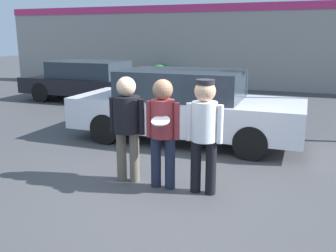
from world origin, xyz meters
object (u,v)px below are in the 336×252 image
(shrub, at_px, (161,75))
(person_middle_with_frisbee, at_px, (163,126))
(parked_car_far, at_px, (91,80))
(parked_car_near, at_px, (185,106))
(person_left, at_px, (127,120))
(person_right, at_px, (204,127))

(shrub, bearing_deg, person_middle_with_frisbee, -68.31)
(person_middle_with_frisbee, height_order, parked_car_far, person_middle_with_frisbee)
(parked_car_near, distance_m, shrub, 8.25)
(person_left, xyz_separation_m, person_right, (1.21, -0.06, 0.01))
(person_left, bearing_deg, shrub, 108.78)
(person_left, relative_size, person_middle_with_frisbee, 1.00)
(person_middle_with_frisbee, distance_m, parked_car_near, 2.60)
(person_middle_with_frisbee, bearing_deg, parked_car_far, 128.99)
(person_left, distance_m, parked_car_far, 7.55)
(parked_car_near, distance_m, parked_car_far, 5.82)
(person_left, distance_m, parked_car_near, 2.48)
(parked_car_near, relative_size, parked_car_far, 1.03)
(person_right, bearing_deg, person_middle_with_frisbee, -178.25)
(shrub, bearing_deg, person_right, -65.35)
(person_right, height_order, shrub, person_right)
(parked_car_near, bearing_deg, person_middle_with_frisbee, -79.12)
(parked_car_near, xyz_separation_m, parked_car_far, (-4.53, 3.65, -0.06))
(parked_car_near, bearing_deg, parked_car_far, 141.11)
(person_middle_with_frisbee, bearing_deg, person_right, 1.75)
(shrub, bearing_deg, person_left, -71.22)
(person_left, relative_size, shrub, 1.56)
(person_middle_with_frisbee, relative_size, parked_car_near, 0.34)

